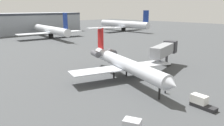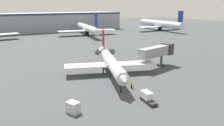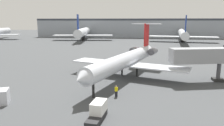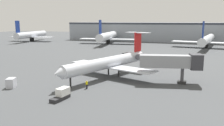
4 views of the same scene
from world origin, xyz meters
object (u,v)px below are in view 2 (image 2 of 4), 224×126
object	(u,v)px
ground_crew_marshaller	(132,85)
parked_airliner_centre	(87,28)
regional_jet	(110,60)
baggage_tug_lead	(148,98)
cargo_container_uld	(73,107)
parked_airliner_east_mid	(160,24)
jet_bridge	(158,51)

from	to	relation	value
ground_crew_marshaller	parked_airliner_centre	xyz separation A→B (m)	(24.96, 82.78, 3.28)
regional_jet	baggage_tug_lead	bearing A→B (deg)	-96.92
regional_jet	baggage_tug_lead	xyz separation A→B (m)	(-2.24, -18.44, -2.74)
ground_crew_marshaller	cargo_container_uld	bearing A→B (deg)	-163.20
parked_airliner_centre	ground_crew_marshaller	bearing A→B (deg)	-106.78
ground_crew_marshaller	baggage_tug_lead	distance (m)	7.22
parked_airliner_centre	parked_airliner_east_mid	world-z (taller)	parked_airliner_east_mid
jet_bridge	cargo_container_uld	bearing A→B (deg)	-154.48
parked_airliner_east_mid	ground_crew_marshaller	bearing A→B (deg)	-134.15
jet_bridge	cargo_container_uld	world-z (taller)	jet_bridge
regional_jet	baggage_tug_lead	size ratio (longest dim) A/B	7.47
parked_airliner_east_mid	baggage_tug_lead	bearing A→B (deg)	-132.21
regional_jet	cargo_container_uld	xyz separation A→B (m)	(-15.60, -15.75, -2.62)
cargo_container_uld	jet_bridge	bearing A→B (deg)	25.52
ground_crew_marshaller	parked_airliner_east_mid	bearing A→B (deg)	45.85
regional_jet	ground_crew_marshaller	size ratio (longest dim) A/B	18.28
cargo_container_uld	baggage_tug_lead	bearing A→B (deg)	-11.36
regional_jet	baggage_tug_lead	world-z (taller)	regional_jet
parked_airliner_centre	parked_airliner_east_mid	bearing A→B (deg)	-1.91
jet_bridge	cargo_container_uld	distance (m)	34.03
jet_bridge	ground_crew_marshaller	distance (m)	19.22
jet_bridge	parked_airliner_centre	world-z (taller)	parked_airliner_centre
cargo_container_uld	parked_airliner_centre	bearing A→B (deg)	65.57
regional_jet	parked_airliner_centre	bearing A→B (deg)	71.42
parked_airliner_centre	parked_airliner_east_mid	xyz separation A→B (m)	(53.66, -1.79, 0.33)
baggage_tug_lead	parked_airliner_centre	xyz separation A→B (m)	(26.25, 89.88, 3.30)
jet_bridge	parked_airliner_east_mid	world-z (taller)	parked_airliner_east_mid
regional_jet	ground_crew_marshaller	world-z (taller)	regional_jet
ground_crew_marshaller	parked_airliner_centre	bearing A→B (deg)	73.22
regional_jet	parked_airliner_centre	world-z (taller)	parked_airliner_centre
cargo_container_uld	parked_airliner_east_mid	bearing A→B (deg)	42.48
cargo_container_uld	parked_airliner_centre	world-z (taller)	parked_airliner_centre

